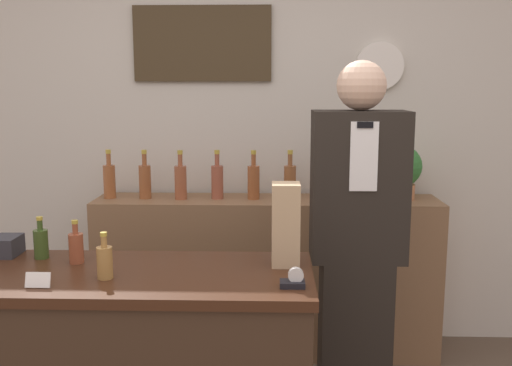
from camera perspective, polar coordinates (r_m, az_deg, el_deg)
The scene contains 19 objects.
back_wall at distance 3.59m, azimuth -1.53°, elevation 5.48°, with size 5.20×0.09×2.70m.
back_shelf at distance 3.52m, azimuth 1.06°, elevation -9.26°, with size 2.05×0.38×0.95m.
shopkeeper at distance 2.78m, azimuth 10.03°, elevation -6.22°, with size 0.44×0.27×1.73m.
potted_plant at distance 3.48m, azimuth 14.22°, elevation 1.27°, with size 0.25×0.25×0.32m.
paper_bag at distance 2.29m, azimuth 2.99°, elevation -4.16°, with size 0.11×0.12×0.33m.
tape_dispenser at distance 2.08m, azimuth 3.78°, elevation -9.74°, with size 0.09×0.06×0.07m.
price_card_right at distance 2.21m, azimuth -20.98°, elevation -9.04°, with size 0.09×0.02×0.06m.
gift_box at distance 2.66m, azimuth -23.68°, elevation -5.79°, with size 0.11×0.14×0.08m.
counter_bottle_1 at distance 2.56m, azimuth -20.71°, elevation -5.61°, with size 0.06×0.06×0.18m.
counter_bottle_2 at distance 2.45m, azimuth -17.55°, elevation -6.10°, with size 0.06×0.06×0.18m.
counter_bottle_3 at distance 2.22m, azimuth -14.89°, elevation -7.57°, with size 0.06×0.06×0.18m.
shelf_bottle_0 at distance 3.52m, azimuth -14.45°, elevation 0.30°, with size 0.07×0.07×0.29m.
shelf_bottle_1 at distance 3.46m, azimuth -11.04°, elevation 0.26°, with size 0.07×0.07×0.29m.
shelf_bottle_2 at distance 3.40m, azimuth -7.55°, elevation 0.21°, with size 0.07×0.07×0.29m.
shelf_bottle_3 at distance 3.40m, azimuth -3.89°, elevation 0.25°, with size 0.07×0.07×0.29m.
shelf_bottle_4 at distance 3.38m, azimuth -0.25°, elevation 0.21°, with size 0.07×0.07×0.29m.
shelf_bottle_5 at distance 3.39m, azimuth 3.41°, elevation 0.24°, with size 0.07×0.07×0.29m.
shelf_bottle_6 at distance 3.41m, azimuth 7.05°, elevation 0.22°, with size 0.07×0.07×0.29m.
shelf_bottle_7 at distance 3.40m, azimuth 10.72°, elevation 0.12°, with size 0.07×0.07×0.29m.
Camera 1 is at (0.21, -1.58, 1.61)m, focal length 40.00 mm.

